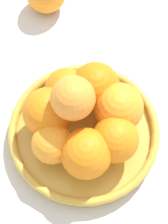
{
  "coord_description": "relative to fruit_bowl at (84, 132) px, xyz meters",
  "views": [
    {
      "loc": [
        -0.23,
        0.08,
        0.62
      ],
      "look_at": [
        0.0,
        0.0,
        0.1
      ],
      "focal_mm": 60.0,
      "sensor_mm": 36.0,
      "label": 1
    }
  ],
  "objects": [
    {
      "name": "fruit_bowl",
      "position": [
        0.0,
        0.0,
        0.0
      ],
      "size": [
        0.26,
        0.26,
        0.03
      ],
      "color": "gold",
      "rests_on": "ground_plane"
    },
    {
      "name": "orange_pile",
      "position": [
        0.0,
        -0.0,
        0.06
      ],
      "size": [
        0.2,
        0.19,
        0.13
      ],
      "color": "orange",
      "rests_on": "fruit_bowl"
    },
    {
      "name": "ground_plane",
      "position": [
        0.0,
        0.0,
        -0.02
      ],
      "size": [
        4.0,
        4.0,
        0.0
      ],
      "primitive_type": "plane",
      "color": "beige"
    }
  ]
}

